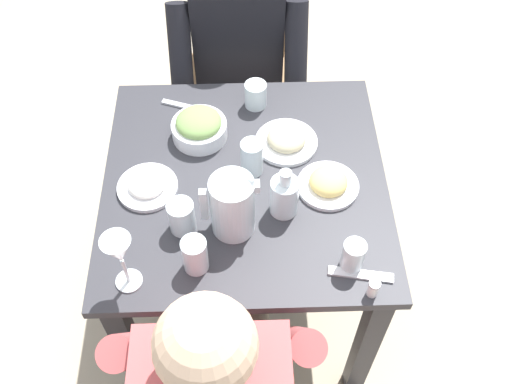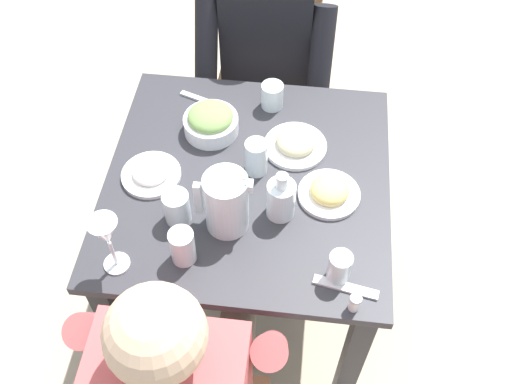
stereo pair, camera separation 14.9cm
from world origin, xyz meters
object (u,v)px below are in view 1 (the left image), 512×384
plate_fries (328,183)px  plate_beans (286,140)px  water_glass_near_left (181,217)px  salad_bowl (199,127)px  water_glass_far_left (195,255)px  wine_glass (119,253)px  diner_far (218,380)px  water_pitcher (232,206)px  water_glass_far_right (251,158)px  dining_table (245,205)px  plate_yoghurt (147,185)px  diner_near (239,69)px  water_glass_near_right (353,256)px  chair_near (239,64)px  oil_carafe (284,197)px  salt_shaker (373,288)px  water_glass_center (255,95)px

plate_fries → plate_beans: plate_fries is taller
plate_fries → water_glass_near_left: bearing=17.1°
salad_bowl → water_glass_far_left: size_ratio=1.56×
wine_glass → diner_far: bearing=133.7°
water_pitcher → water_glass_far_left: bearing=51.6°
water_glass_near_left → water_glass_far_left: (-0.04, 0.12, 0.00)m
water_pitcher → water_glass_far_right: size_ratio=1.65×
dining_table → wine_glass: size_ratio=4.27×
water_glass_near_left → salad_bowl: bearing=-96.1°
plate_yoghurt → water_glass_near_left: bearing=128.4°
dining_table → diner_near: diner_near is taller
salad_bowl → water_glass_far_left: (-0.00, 0.47, 0.01)m
salad_bowl → water_glass_near_left: (0.04, 0.34, 0.01)m
water_glass_near_left → water_glass_near_right: bearing=163.2°
chair_near → oil_carafe: 0.94m
plate_beans → wine_glass: wine_glass is taller
diner_near → salad_bowl: 0.43m
dining_table → salt_shaker: 0.52m
plate_fries → salt_shaker: plate_fries is taller
wine_glass → oil_carafe: bearing=-152.2°
dining_table → wine_glass: bearing=47.2°
salt_shaker → water_glass_near_left: bearing=-24.1°
water_pitcher → water_glass_center: 0.49m
dining_table → plate_fries: (-0.24, 0.04, 0.15)m
water_glass_near_left → water_glass_far_right: bearing=-134.5°
water_glass_near_left → water_glass_near_right: size_ratio=1.04×
salad_bowl → chair_near: bearing=-101.8°
diner_near → water_glass_near_right: (-0.29, 0.87, 0.12)m
water_glass_center → plate_fries: bearing=119.8°
dining_table → water_glass_near_left: size_ratio=8.24×
plate_fries → plate_yoghurt: size_ratio=1.02×
water_glass_far_left → plate_beans: bearing=-121.8°
water_glass_far_right → oil_carafe: 0.17m
oil_carafe → diner_near: bearing=-80.1°
chair_near → water_pitcher: (0.02, 0.94, 0.31)m
dining_table → water_glass_far_right: bearing=-122.4°
water_glass_center → water_glass_near_right: water_glass_near_right is taller
chair_near → water_pitcher: 0.99m
water_pitcher → plate_yoghurt: bearing=-29.2°
water_pitcher → plate_beans: bearing=-118.8°
diner_near → water_glass_center: (-0.05, 0.26, 0.11)m
water_glass_near_left → salt_shaker: 0.54m
plate_yoghurt → plate_beans: size_ratio=0.91×
oil_carafe → salt_shaker: 0.34m
diner_far → water_glass_near_right: 0.46m
plate_beans → plate_fries: bearing=122.3°
plate_yoghurt → water_glass_center: (-0.32, -0.34, 0.03)m
plate_yoghurt → water_glass_far_left: water_glass_far_left is taller
dining_table → plate_beans: 0.24m
diner_far → plate_yoghurt: size_ratio=6.71×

